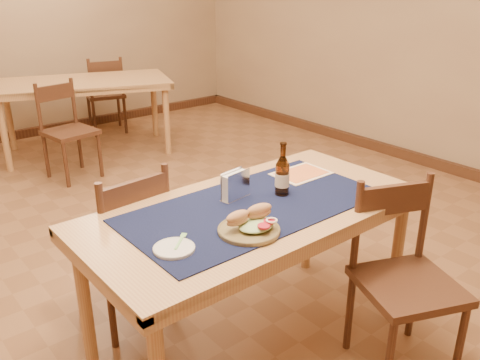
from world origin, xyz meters
TOP-DOWN VIEW (x-y plane):
  - room at (0.00, 0.00)m, footprint 6.04×7.04m
  - main_table at (0.00, -0.80)m, footprint 1.60×0.80m
  - placemat at (0.00, -0.80)m, footprint 1.20×0.60m
  - baseboard at (0.00, 0.00)m, footprint 6.00×7.00m
  - back_table at (0.61, 2.53)m, footprint 1.87×1.36m
  - chair_main_far at (-0.40, -0.26)m, footprint 0.44×0.44m
  - chair_main_near at (0.44, -1.34)m, footprint 0.54×0.54m
  - chair_back_near at (0.20, 1.98)m, footprint 0.45×0.45m
  - chair_back_far at (1.09, 3.07)m, footprint 0.50×0.50m
  - sandwich_plate at (-0.17, -0.98)m, footprint 0.26×0.26m
  - side_plate at (-0.50, -0.91)m, footprint 0.16×0.16m
  - fork at (-0.45, -0.88)m, footprint 0.11×0.10m
  - beer_bottle at (0.19, -0.79)m, footprint 0.07×0.07m
  - napkin_holder at (-0.02, -0.68)m, footprint 0.16×0.08m
  - menu_card at (0.45, -0.66)m, footprint 0.29×0.21m

SIDE VIEW (x-z plane):
  - baseboard at x=0.00m, z-range 0.00..0.10m
  - chair_back_near at x=0.20m, z-range 0.02..0.88m
  - chair_back_far at x=1.09m, z-range 0.02..0.90m
  - chair_main_far at x=-0.40m, z-range 0.02..0.91m
  - chair_main_near at x=0.44m, z-range 0.02..0.91m
  - main_table at x=0.00m, z-range 0.29..1.04m
  - back_table at x=0.61m, z-range 0.29..1.04m
  - placemat at x=0.00m, z-range 0.75..0.76m
  - menu_card at x=0.45m, z-range 0.76..0.76m
  - side_plate at x=-0.50m, z-range 0.76..0.77m
  - fork at x=-0.45m, z-range 0.77..0.77m
  - sandwich_plate at x=-0.17m, z-range 0.73..0.83m
  - napkin_holder at x=-0.02m, z-range 0.75..0.89m
  - beer_bottle at x=0.19m, z-range 0.72..0.98m
  - room at x=0.00m, z-range -0.02..2.82m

